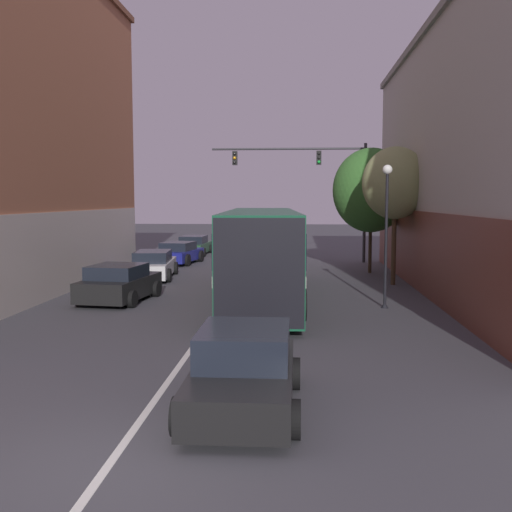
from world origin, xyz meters
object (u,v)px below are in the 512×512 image
(traffic_signal_gantry, at_px, (319,176))
(parked_car_left_near, at_px, (179,253))
(parked_car_left_far, at_px, (119,284))
(street_tree_far, at_px, (371,190))
(hatchback_foreground, at_px, (244,372))
(parked_car_left_mid, at_px, (194,246))
(bus, at_px, (261,249))
(street_tree_near, at_px, (395,183))
(street_lamp, at_px, (386,225))
(parked_car_left_distant, at_px, (153,265))

(traffic_signal_gantry, bearing_deg, parked_car_left_near, -169.91)
(parked_car_left_far, bearing_deg, street_tree_far, -41.06)
(hatchback_foreground, relative_size, parked_car_left_mid, 0.88)
(parked_car_left_far, relative_size, street_tree_far, 0.65)
(bus, relative_size, parked_car_left_far, 3.26)
(bus, relative_size, street_tree_far, 2.11)
(parked_car_left_mid, bearing_deg, hatchback_foreground, -167.50)
(parked_car_left_far, height_order, street_tree_near, street_tree_near)
(parked_car_left_near, distance_m, street_tree_far, 11.52)
(hatchback_foreground, height_order, traffic_signal_gantry, traffic_signal_gantry)
(bus, distance_m, traffic_signal_gantry, 13.81)
(bus, xyz_separation_m, hatchback_foreground, (0.41, -11.67, -1.17))
(bus, xyz_separation_m, street_lamp, (4.30, -1.57, 0.98))
(hatchback_foreground, relative_size, street_tree_near, 0.66)
(street_lamp, xyz_separation_m, street_tree_far, (0.64, 9.79, 1.30))
(hatchback_foreground, xyz_separation_m, street_lamp, (3.89, 10.10, 2.15))
(hatchback_foreground, bearing_deg, parked_car_left_mid, 11.54)
(traffic_signal_gantry, bearing_deg, bus, -100.97)
(parked_car_left_distant, bearing_deg, parked_car_left_mid, -4.87)
(parked_car_left_far, height_order, street_lamp, street_lamp)
(parked_car_left_mid, height_order, parked_car_left_distant, parked_car_left_distant)
(bus, xyz_separation_m, street_tree_near, (5.45, 4.06, 2.51))
(bus, xyz_separation_m, street_tree_far, (4.94, 8.22, 2.28))
(parked_car_left_near, bearing_deg, hatchback_foreground, -158.03)
(parked_car_left_near, xyz_separation_m, parked_car_left_far, (0.35, -12.67, 0.04))
(parked_car_left_far, bearing_deg, street_tree_near, -58.15)
(hatchback_foreground, distance_m, traffic_signal_gantry, 25.33)
(hatchback_foreground, height_order, parked_car_left_distant, hatchback_foreground)
(street_tree_near, height_order, street_tree_far, street_tree_far)
(parked_car_left_far, xyz_separation_m, street_lamp, (9.38, -0.67, 2.17))
(parked_car_left_distant, relative_size, traffic_signal_gantry, 0.53)
(street_lamp, bearing_deg, parked_car_left_mid, 117.52)
(traffic_signal_gantry, height_order, street_tree_near, traffic_signal_gantry)
(parked_car_left_far, xyz_separation_m, traffic_signal_gantry, (7.64, 14.09, 4.36))
(parked_car_left_distant, height_order, street_tree_far, street_tree_far)
(street_lamp, xyz_separation_m, street_tree_near, (1.15, 5.63, 1.53))
(parked_car_left_mid, bearing_deg, parked_car_left_far, -177.69)
(parked_car_left_near, bearing_deg, parked_car_left_mid, 8.96)
(parked_car_left_near, xyz_separation_m, parked_car_left_mid, (-0.10, 5.52, -0.00))
(bus, xyz_separation_m, parked_car_left_far, (-5.09, -0.90, -1.19))
(parked_car_left_mid, distance_m, street_tree_near, 17.60)
(street_lamp, distance_m, street_tree_near, 5.94)
(parked_car_left_mid, bearing_deg, parked_car_left_near, -178.10)
(street_lamp, bearing_deg, parked_car_left_near, 126.12)
(parked_car_left_near, relative_size, street_tree_far, 0.67)
(bus, height_order, street_tree_near, street_tree_near)
(parked_car_left_near, height_order, parked_car_left_distant, parked_car_left_distant)
(hatchback_foreground, distance_m, street_tree_near, 16.92)
(parked_car_left_near, relative_size, street_tree_near, 0.71)
(parked_car_left_near, xyz_separation_m, traffic_signal_gantry, (7.99, 1.42, 4.40))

